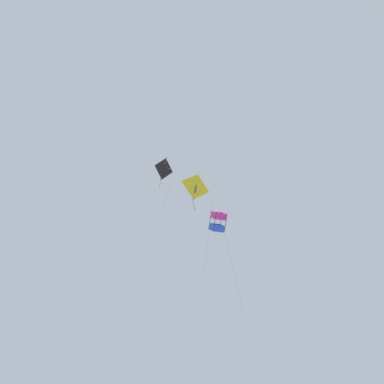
{
  "coord_description": "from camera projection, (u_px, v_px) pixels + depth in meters",
  "views": [
    {
      "loc": [
        31.08,
        18.03,
        18.6
      ],
      "look_at": [
        0.44,
        1.23,
        32.19
      ],
      "focal_mm": 34.06,
      "sensor_mm": 36.0,
      "label": 1
    }
  ],
  "objects": [
    {
      "name": "kite_box_mid_left",
      "position": [
        218.0,
        222.0,
        35.84
      ],
      "size": [
        3.67,
        3.16,
        9.33
      ],
      "rotation": [
        0.45,
        0.0,
        2.45
      ],
      "color": "#DB2D93"
    },
    {
      "name": "kite_delta_upper_right",
      "position": [
        195.0,
        187.0,
        39.04
      ],
      "size": [
        3.41,
        2.28,
        10.23
      ],
      "rotation": [
        0.24,
        0.0,
        2.88
      ],
      "color": "yellow"
    },
    {
      "name": "kite_diamond_near_left",
      "position": [
        164.0,
        169.0,
        37.6
      ],
      "size": [
        2.21,
        1.08,
        5.77
      ],
      "rotation": [
        0.3,
        0.0,
        3.0
      ],
      "color": "black"
    }
  ]
}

